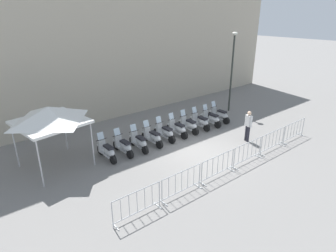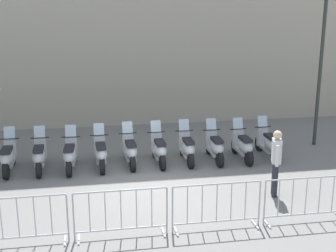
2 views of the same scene
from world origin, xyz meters
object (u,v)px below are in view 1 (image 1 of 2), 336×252
Objects in this scene: street_lamp at (232,64)px; motorcycle_8 at (211,119)px; barrier_segment_0 at (137,204)px; barrier_segment_2 at (218,166)px; barrier_segment_4 at (273,141)px; motorcycle_0 at (107,151)px; barrier_segment_3 at (248,153)px; motorcycle_1 at (124,146)px; barrier_segment_1 at (182,183)px; barrier_segment_5 at (294,131)px; canopy_tent at (49,115)px; motorcycle_3 at (153,137)px; motorcycle_2 at (139,142)px; officer_near_row_end at (248,124)px; motorcycle_6 at (189,125)px; motorcycle_5 at (178,129)px; motorcycle_4 at (165,133)px; motorcycle_7 at (200,122)px.

motorcycle_8 is at bearing -167.40° from street_lamp.
barrier_segment_0 is 4.12m from barrier_segment_2.
motorcycle_0 is at bearing 139.87° from barrier_segment_4.
barrier_segment_3 is (4.33, -5.07, 0.07)m from motorcycle_0.
barrier_segment_0 is at bearing -123.58° from motorcycle_1.
street_lamp is at bearing 28.93° from barrier_segment_2.
barrier_segment_0 is at bearing 171.70° from barrier_segment_1.
barrier_segment_5 is 0.67× the size of canopy_tent.
motorcycle_3 is at bearing 171.18° from motorcycle_8.
motorcycle_0 and motorcycle_1 have the same top height.
street_lamp is at bearing -0.38° from motorcycle_2.
barrier_segment_5 is at bearing -8.30° from barrier_segment_3.
motorcycle_1 reaches higher than barrier_segment_0.
motorcycle_1 is (0.87, -0.18, 0.00)m from motorcycle_0.
barrier_segment_3 is at bearing -69.70° from motorcycle_3.
motorcycle_0 is at bearing 167.85° from motorcycle_2.
motorcycle_8 is at bearing 37.71° from barrier_segment_2.
canopy_tent reaches higher than motorcycle_1.
barrier_segment_1 is 1.13× the size of officer_near_row_end.
motorcycle_0 reaches higher than barrier_segment_0.
motorcycle_5 is at bearing 172.31° from motorcycle_6.
motorcycle_5 is at bearing -8.67° from motorcycle_0.
motorcycle_4 is 4.52m from officer_near_row_end.
motorcycle_2 is at bearing 173.64° from motorcycle_5.
barrier_segment_4 is (4.08, -0.59, 0.00)m from barrier_segment_2.
barrier_segment_3 is at bearing -8.30° from barrier_segment_2.
motorcycle_7 is (3.50, -0.50, 0.00)m from motorcycle_3.
barrier_segment_3 is at bearing -113.60° from motorcycle_7.
barrier_segment_5 is at bearing -8.30° from barrier_segment_2.
motorcycle_5 reaches higher than barrier_segment_3.
motorcycle_8 is (2.62, -0.47, 0.00)m from motorcycle_5.
motorcycle_0 and motorcycle_6 have the same top height.
motorcycle_2 is at bearing 179.62° from street_lamp.
canopy_tent reaches higher than motorcycle_2.
barrier_segment_3 is at bearing -102.19° from motorcycle_6.
motorcycle_0 is 3.55m from motorcycle_4.
motorcycle_7 is 6.85m from barrier_segment_1.
motorcycle_5 reaches higher than barrier_segment_5.
barrier_segment_5 is 6.16m from street_lamp.
officer_near_row_end is (0.35, -2.92, 0.53)m from motorcycle_7.
motorcycle_3 is at bearing 127.32° from barrier_segment_4.
officer_near_row_end is at bearing -36.39° from motorcycle_2.
officer_near_row_end is (6.23, 0.60, 0.46)m from barrier_segment_1.
street_lamp is (5.82, 4.64, 2.74)m from barrier_segment_3.
motorcycle_2 is 5.18m from barrier_segment_0.
motorcycle_4 is 0.32× the size of street_lamp.
motorcycle_6 and motorcycle_7 have the same top height.
street_lamp reaches higher than barrier_segment_1.
motorcycle_1 is 1.00× the size of motorcycle_7.
motorcycle_8 is 4.75m from barrier_segment_5.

